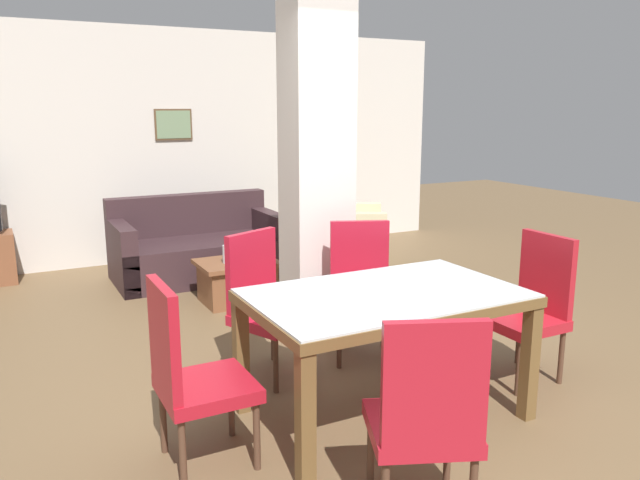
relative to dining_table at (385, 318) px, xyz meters
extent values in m
plane|color=brown|center=(0.00, 0.00, -0.61)|extent=(18.00, 18.00, 0.00)
cube|color=silver|center=(0.00, 4.55, 0.74)|extent=(7.20, 0.06, 2.70)
cube|color=brown|center=(-0.01, 4.50, 0.99)|extent=(0.44, 0.02, 0.36)
cube|color=gray|center=(-0.01, 4.49, 0.99)|extent=(0.40, 0.01, 0.32)
cube|color=silver|center=(0.32, 1.48, 0.74)|extent=(0.49, 0.39, 2.70)
cube|color=brown|center=(0.00, -0.45, 0.12)|extent=(1.56, 0.06, 0.06)
cube|color=brown|center=(0.00, 0.45, 0.12)|extent=(1.56, 0.06, 0.06)
cube|color=brown|center=(-0.75, 0.00, 0.12)|extent=(0.06, 0.85, 0.06)
cube|color=brown|center=(0.75, 0.00, 0.12)|extent=(0.06, 0.85, 0.06)
cube|color=silver|center=(0.00, 0.00, 0.15)|extent=(1.54, 0.95, 0.01)
cube|color=brown|center=(-0.73, -0.43, -0.26)|extent=(0.08, 0.08, 0.70)
cube|color=brown|center=(0.73, -0.43, -0.26)|extent=(0.08, 0.08, 0.70)
cube|color=brown|center=(-0.73, 0.43, -0.26)|extent=(0.08, 0.08, 0.70)
cube|color=brown|center=(0.73, 0.43, -0.26)|extent=(0.08, 0.08, 0.70)
cube|color=#AB1523|center=(-1.07, 0.00, -0.20)|extent=(0.46, 0.46, 0.07)
cube|color=#AB1523|center=(-1.28, 0.00, 0.10)|extent=(0.05, 0.44, 0.54)
cylinder|color=#4F3224|center=(-0.88, 0.19, -0.42)|extent=(0.04, 0.04, 0.37)
cylinder|color=#4F3224|center=(-0.88, -0.19, -0.42)|extent=(0.04, 0.04, 0.37)
cylinder|color=#4F3224|center=(-1.26, 0.19, -0.42)|extent=(0.04, 0.04, 0.37)
cylinder|color=#4F3224|center=(-1.26, -0.19, -0.42)|extent=(0.04, 0.04, 0.37)
cube|color=#AF1A26|center=(1.09, 0.00, -0.20)|extent=(0.46, 0.46, 0.07)
cube|color=#AF1A26|center=(1.30, 0.00, 0.10)|extent=(0.05, 0.44, 0.54)
cylinder|color=#4F3224|center=(0.90, -0.19, -0.42)|extent=(0.04, 0.04, 0.37)
cylinder|color=#4F3224|center=(0.90, 0.19, -0.42)|extent=(0.04, 0.04, 0.37)
cylinder|color=#4F3224|center=(1.28, -0.19, -0.42)|extent=(0.04, 0.04, 0.37)
cylinder|color=#4F3224|center=(1.28, 0.19, -0.42)|extent=(0.04, 0.04, 0.37)
cube|color=#B01928|center=(-0.35, -0.83, -0.20)|extent=(0.60, 0.60, 0.07)
cube|color=#B01928|center=(-0.43, -1.02, 0.10)|extent=(0.42, 0.22, 0.54)
cylinder|color=#4F3224|center=(-0.45, -0.58, -0.42)|extent=(0.04, 0.04, 0.37)
cylinder|color=#4F3224|center=(-0.10, -0.73, -0.42)|extent=(0.04, 0.04, 0.37)
cube|color=#AA1529|center=(0.35, 0.81, -0.20)|extent=(0.60, 0.60, 0.07)
cube|color=#AA1529|center=(0.43, 1.00, 0.10)|extent=(0.42, 0.22, 0.54)
cylinder|color=#4F3224|center=(0.45, 0.56, -0.42)|extent=(0.04, 0.04, 0.37)
cylinder|color=#4F3224|center=(0.10, 0.71, -0.42)|extent=(0.04, 0.04, 0.37)
cylinder|color=#4F3224|center=(0.60, 0.91, -0.42)|extent=(0.04, 0.04, 0.37)
cylinder|color=#4F3224|center=(0.25, 1.06, -0.42)|extent=(0.04, 0.04, 0.37)
cube|color=#B3172B|center=(-0.35, 0.81, -0.20)|extent=(0.60, 0.60, 0.07)
cube|color=#B3172B|center=(-0.43, 1.00, 0.10)|extent=(0.42, 0.22, 0.54)
cylinder|color=#4F3224|center=(-0.10, 0.71, -0.42)|extent=(0.04, 0.04, 0.37)
cylinder|color=#4F3224|center=(-0.45, 0.56, -0.42)|extent=(0.04, 0.04, 0.37)
cylinder|color=#4F3224|center=(-0.25, 1.06, -0.42)|extent=(0.04, 0.04, 0.37)
cylinder|color=#4F3224|center=(-0.60, 0.91, -0.42)|extent=(0.04, 0.04, 0.37)
cube|color=#352226|center=(-0.07, 3.48, -0.40)|extent=(1.76, 0.93, 0.42)
cube|color=#352226|center=(-0.07, 3.85, 0.03)|extent=(1.76, 0.18, 0.44)
cube|color=#352226|center=(0.73, 3.48, -0.28)|extent=(0.16, 0.93, 0.66)
cube|color=#352226|center=(-0.87, 3.48, -0.28)|extent=(0.16, 0.93, 0.66)
cube|color=beige|center=(1.66, 3.31, -0.41)|extent=(1.16, 1.16, 0.40)
cube|color=beige|center=(1.37, 3.47, 0.02)|extent=(0.56, 0.85, 0.46)
cube|color=beige|center=(1.83, 3.63, -0.28)|extent=(0.82, 0.52, 0.66)
cube|color=beige|center=(1.49, 2.99, -0.28)|extent=(0.82, 0.52, 0.66)
cube|color=brown|center=(0.00, 2.49, -0.23)|extent=(0.72, 0.56, 0.04)
cube|color=brown|center=(0.00, 2.49, -0.43)|extent=(0.64, 0.48, 0.36)
cylinder|color=#B2B7BC|center=(-0.11, 2.46, -0.13)|extent=(0.08, 0.08, 0.17)
cylinder|color=#B2B7BC|center=(-0.11, 2.46, -0.02)|extent=(0.03, 0.03, 0.06)
cylinder|color=#B7B7BC|center=(-0.11, 2.46, 0.02)|extent=(0.04, 0.04, 0.01)
cylinder|color=#B7B7BC|center=(2.01, 4.02, -0.60)|extent=(0.30, 0.30, 0.02)
cylinder|color=#B7B7BC|center=(2.01, 4.02, 0.12)|extent=(0.04, 0.04, 1.42)
cylinder|color=#E5BC66|center=(2.01, 4.02, 0.94)|extent=(0.33, 0.33, 0.22)
camera|label=1|loc=(-1.93, -2.88, 1.21)|focal=35.00mm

